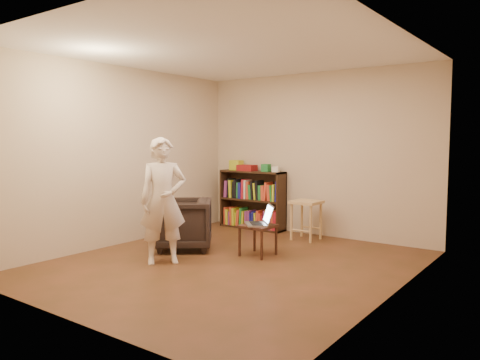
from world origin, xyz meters
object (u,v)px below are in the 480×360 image
Objects in this scene: side_table at (258,230)px; laptop at (261,220)px; stool at (306,208)px; armchair at (183,224)px; bookshelf at (253,203)px; person at (163,201)px.

laptop is at bearing 39.64° from side_table.
laptop is at bearing -91.05° from stool.
armchair reaches higher than stool.
laptop reaches higher than stool.
side_table is 0.83× the size of laptop.
person reaches higher than bookshelf.
bookshelf is at bearing 144.51° from armchair.
person is at bearing -109.27° from stool.
stool is at bearing 135.20° from laptop.
stool is 2.41m from person.
person is (0.40, -2.54, 0.34)m from bookshelf.
laptop is at bearing -52.24° from bookshelf.
armchair is 0.88m from person.
bookshelf is at bearing 166.63° from stool.
side_table is at bearing 68.60° from armchair.
person is at bearing -80.37° from laptop.
bookshelf is 2.91× the size of side_table.
armchair is (-1.11, -1.56, -0.13)m from stool.
stool reaches higher than side_table.
laptop is 1.32m from person.
bookshelf reaches higher than stool.
laptop is (-0.02, -1.23, -0.01)m from stool.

